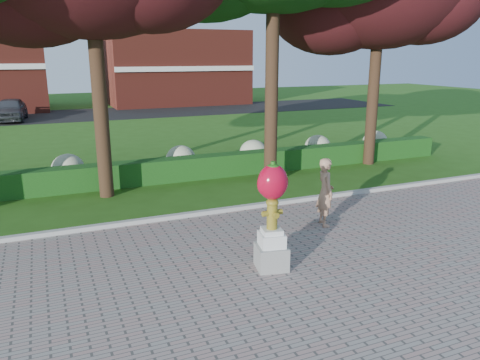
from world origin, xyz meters
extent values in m
plane|color=#2A5615|center=(0.00, 0.00, 0.00)|extent=(100.00, 100.00, 0.00)
cube|color=#ADADA5|center=(0.00, 3.00, 0.07)|extent=(40.00, 0.18, 0.15)
cube|color=#113E11|center=(0.00, 7.00, 0.40)|extent=(24.00, 0.70, 0.80)
ellipsoid|color=#ADBA8E|center=(-3.00, 8.00, 0.55)|extent=(1.10, 1.10, 0.99)
ellipsoid|color=#ADBA8E|center=(1.00, 8.00, 0.55)|extent=(1.10, 1.10, 0.99)
ellipsoid|color=#ADBA8E|center=(4.00, 8.00, 0.55)|extent=(1.10, 1.10, 0.99)
ellipsoid|color=#ADBA8E|center=(7.00, 8.00, 0.55)|extent=(1.10, 1.10, 0.99)
ellipsoid|color=#ADBA8E|center=(10.00, 8.00, 0.55)|extent=(1.10, 1.10, 0.99)
cube|color=black|center=(0.00, 28.00, 0.01)|extent=(50.00, 8.00, 0.02)
cube|color=maroon|center=(8.00, 34.00, 3.20)|extent=(12.00, 8.00, 6.40)
cylinder|color=black|center=(-2.00, 6.00, 3.08)|extent=(0.44, 0.44, 6.16)
cylinder|color=black|center=(3.50, 5.50, 3.64)|extent=(0.44, 0.44, 7.28)
cylinder|color=black|center=(8.50, 6.50, 2.94)|extent=(0.44, 0.44, 5.88)
ellipsoid|color=black|center=(6.92, 7.34, 6.30)|extent=(5.04, 5.04, 4.03)
cube|color=gray|center=(0.41, -0.73, 0.29)|extent=(0.72, 0.72, 0.49)
cube|color=silver|center=(0.41, -0.73, 0.67)|extent=(0.58, 0.58, 0.28)
cube|color=silver|center=(0.41, -0.73, 0.86)|extent=(0.46, 0.46, 0.10)
cylinder|color=olive|center=(0.41, -0.73, 1.18)|extent=(0.22, 0.22, 0.55)
ellipsoid|color=olive|center=(0.41, -0.73, 1.46)|extent=(0.26, 0.26, 0.18)
cylinder|color=olive|center=(0.25, -0.73, 1.24)|extent=(0.12, 0.11, 0.11)
cylinder|color=olive|center=(0.57, -0.73, 1.24)|extent=(0.12, 0.11, 0.11)
cylinder|color=olive|center=(0.41, -0.88, 1.24)|extent=(0.12, 0.12, 0.12)
cylinder|color=olive|center=(0.41, -0.73, 1.54)|extent=(0.08, 0.08, 0.05)
ellipsoid|color=#AD0924|center=(0.41, -0.73, 1.88)|extent=(0.62, 0.55, 0.72)
ellipsoid|color=#AD0924|center=(0.23, -0.73, 1.86)|extent=(0.30, 0.30, 0.46)
ellipsoid|color=#AD0924|center=(0.59, -0.73, 1.86)|extent=(0.30, 0.30, 0.46)
cylinder|color=#225F15|center=(0.41, -0.73, 2.24)|extent=(0.10, 0.10, 0.12)
ellipsoid|color=#225F15|center=(0.41, -0.73, 2.21)|extent=(0.24, 0.24, 0.08)
imported|color=tan|center=(2.81, 1.01, 0.93)|extent=(0.55, 0.72, 1.77)
imported|color=#3F4146|center=(-5.52, 26.36, 0.78)|extent=(2.14, 4.60, 1.52)
camera|label=1|loc=(-3.66, -8.65, 4.31)|focal=35.00mm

